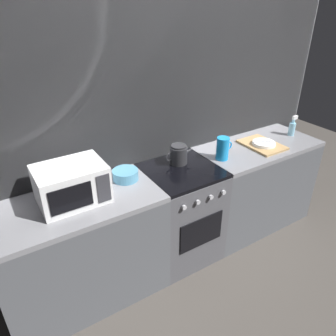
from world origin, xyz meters
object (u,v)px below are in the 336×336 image
mixing_bowl (125,175)px  spray_bottle (292,128)px  stove_unit (181,213)px  dish_pile (263,144)px  pitcher (223,148)px  microwave (71,184)px  kettle (179,154)px

mixing_bowl → spray_bottle: bearing=-3.2°
stove_unit → spray_bottle: 1.45m
stove_unit → dish_pile: 1.02m
mixing_bowl → pitcher: pitcher is taller
pitcher → microwave: bearing=177.2°
pitcher → mixing_bowl: bearing=171.3°
pitcher → spray_bottle: (0.95, 0.03, -0.02)m
spray_bottle → dish_pile: bearing=-175.9°
stove_unit → pitcher: 0.68m
spray_bottle → stove_unit: bearing=179.9°
microwave → stove_unit: bearing=-2.0°
kettle → mixing_bowl: (-0.50, -0.01, -0.04)m
microwave → spray_bottle: 2.25m
mixing_bowl → dish_pile: size_ratio=0.50×
pitcher → stove_unit: bearing=175.5°
stove_unit → kettle: bearing=70.5°
kettle → mixing_bowl: 0.50m
kettle → pitcher: bearing=-20.6°
kettle → spray_bottle: 1.32m
stove_unit → pitcher: bearing=-4.5°
mixing_bowl → spray_bottle: spray_bottle is taller
microwave → spray_bottle: size_ratio=2.27×
mixing_bowl → pitcher: 0.88m
mixing_bowl → spray_bottle: 1.82m
microwave → kettle: 0.94m
microwave → kettle: bearing=4.6°
stove_unit → mixing_bowl: mixing_bowl is taller
mixing_bowl → kettle: bearing=0.7°
microwave → dish_pile: 1.81m
dish_pile → pitcher: bearing=179.8°
kettle → dish_pile: (0.87, -0.14, -0.06)m
microwave → mixing_bowl: size_ratio=2.30×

